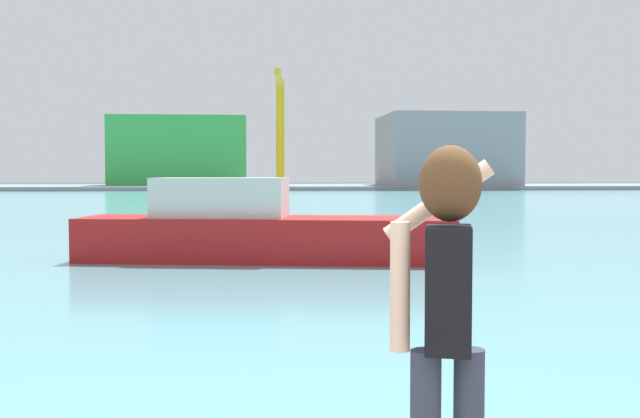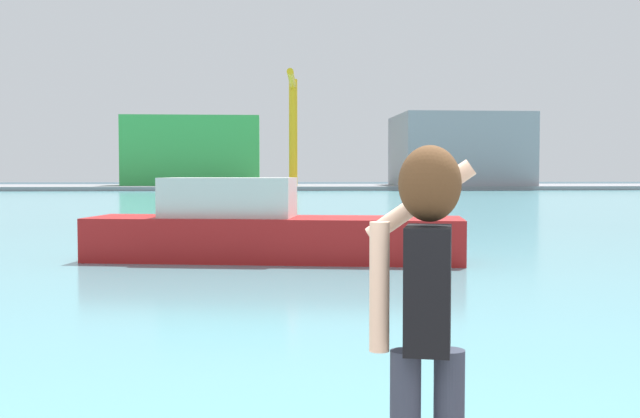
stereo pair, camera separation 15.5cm
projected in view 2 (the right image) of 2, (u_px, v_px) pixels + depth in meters
ground_plane at (272, 202)px, 52.55m from camera, size 220.00×220.00×0.00m
harbor_water at (271, 201)px, 54.54m from camera, size 140.00×100.00×0.02m
far_shore_dock at (268, 187)px, 94.37m from camera, size 140.00×20.00×0.49m
person_photographer at (426, 296)px, 3.37m from camera, size 0.54×0.57×1.74m
boat_moored at (266, 231)px, 17.60m from camera, size 8.90×3.50×1.93m
warehouse_left at (193, 151)px, 93.77m from camera, size 16.58×8.21×8.48m
warehouse_right at (459, 150)px, 93.99m from camera, size 15.50×13.95×8.73m
port_crane at (293, 116)px, 86.99m from camera, size 1.65×13.45×12.60m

